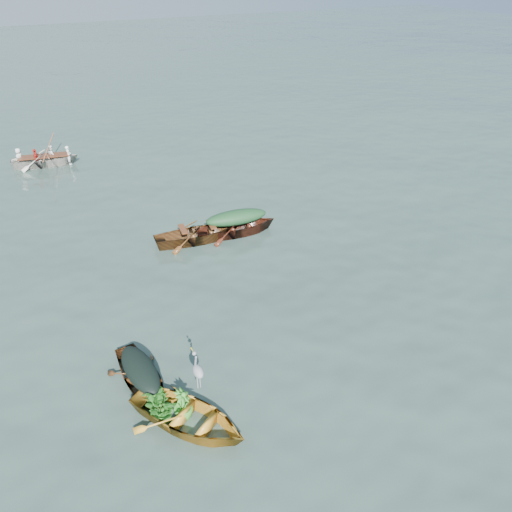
% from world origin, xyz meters
% --- Properties ---
extents(ground, '(140.00, 140.00, 0.00)m').
position_xyz_m(ground, '(0.00, 0.00, 0.00)').
color(ground, '#354B42').
rests_on(ground, ground).
extents(yellow_dinghy, '(3.20, 3.64, 0.94)m').
position_xyz_m(yellow_dinghy, '(-3.26, -3.57, 0.00)').
color(yellow_dinghy, gold).
rests_on(yellow_dinghy, ground).
extents(dark_covered_boat, '(1.50, 3.32, 0.77)m').
position_xyz_m(dark_covered_boat, '(-3.83, -2.00, 0.00)').
color(dark_covered_boat, '#4B2A11').
rests_on(dark_covered_boat, ground).
extents(green_tarp_boat, '(4.17, 1.66, 0.93)m').
position_xyz_m(green_tarp_boat, '(1.20, 3.69, 0.00)').
color(green_tarp_boat, '#4D1E12').
rests_on(green_tarp_boat, ground).
extents(open_wooden_boat, '(4.29, 1.74, 0.96)m').
position_xyz_m(open_wooden_boat, '(-0.22, 3.83, 0.00)').
color(open_wooden_boat, brown).
rests_on(open_wooden_boat, ground).
extents(rowed_boat, '(4.33, 1.98, 0.99)m').
position_xyz_m(rowed_boat, '(-4.09, 13.78, 0.00)').
color(rowed_boat, beige).
rests_on(rowed_boat, ground).
extents(dark_tarp_cover, '(0.83, 1.83, 0.40)m').
position_xyz_m(dark_tarp_cover, '(-3.83, -2.00, 0.59)').
color(dark_tarp_cover, black).
rests_on(dark_tarp_cover, dark_covered_boat).
extents(green_tarp_cover, '(2.29, 0.91, 0.52)m').
position_xyz_m(green_tarp_cover, '(1.20, 3.69, 0.72)').
color(green_tarp_cover, '#1A401F').
rests_on(green_tarp_cover, green_tarp_boat).
extents(thwart_benches, '(2.16, 1.00, 0.04)m').
position_xyz_m(thwart_benches, '(-0.22, 3.83, 0.50)').
color(thwart_benches, '#552813').
rests_on(thwart_benches, open_wooden_boat).
extents(heron, '(0.46, 0.49, 0.92)m').
position_xyz_m(heron, '(-2.84, -3.20, 0.93)').
color(heron, '#909298').
rests_on(heron, yellow_dinghy).
extents(dinghy_weeds, '(1.09, 1.14, 0.60)m').
position_xyz_m(dinghy_weeds, '(-3.56, -3.10, 0.77)').
color(dinghy_weeds, '#36771F').
rests_on(dinghy_weeds, yellow_dinghy).
extents(rowers, '(3.08, 1.63, 0.76)m').
position_xyz_m(rowers, '(-4.09, 13.78, 0.87)').
color(rowers, white).
rests_on(rowers, rowed_boat).
extents(oars, '(1.05, 2.67, 0.06)m').
position_xyz_m(oars, '(-4.09, 13.78, 0.52)').
color(oars, brown).
rests_on(oars, rowed_boat).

